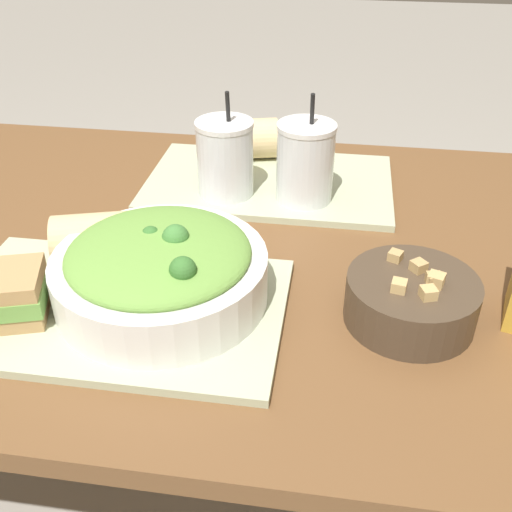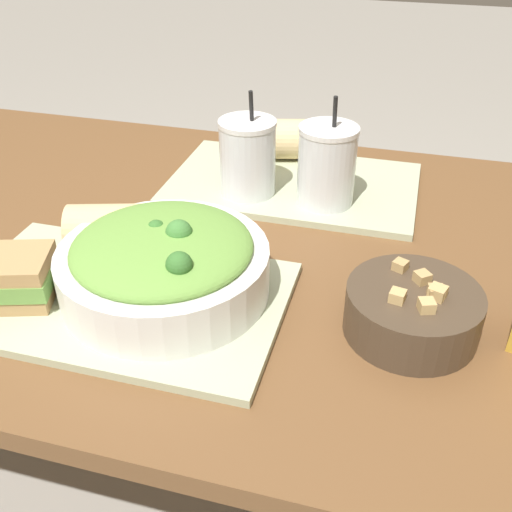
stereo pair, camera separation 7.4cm
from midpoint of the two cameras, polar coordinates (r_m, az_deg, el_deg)
name	(u,v)px [view 2 (the right image)]	position (r m, az deg, el deg)	size (l,w,h in m)	color
ground_plane	(174,494)	(1.47, -6.31, -21.71)	(12.00, 12.00, 0.00)	gray
dining_table	(146,271)	(1.03, -8.40, -1.49)	(1.49, 0.85, 0.71)	brown
tray_near	(120,298)	(0.81, -10.31, -4.03)	(0.44, 0.27, 0.01)	#B2BC99
tray_far	(293,184)	(1.10, 5.50, 6.80)	(0.44, 0.27, 0.01)	#B2BC99
salad_bowl	(164,262)	(0.78, -6.11, -0.71)	(0.28, 0.28, 0.11)	white
soup_bowl	(413,310)	(0.77, 17.38, -5.03)	(0.17, 0.17, 0.08)	#473828
sandwich_near	(5,277)	(0.83, -20.51, -2.02)	(0.15, 0.12, 0.06)	tan
baguette_near	(116,230)	(0.88, -10.90, 2.38)	(0.15, 0.11, 0.08)	#DBBC84
baguette_far	(281,139)	(1.17, 4.24, 11.00)	(0.12, 0.10, 0.08)	#DBBC84
drink_cup_dark	(248,160)	(1.02, 1.28, 9.12)	(0.10, 0.10, 0.18)	silver
drink_cup_red	(326,168)	(1.00, 8.86, 8.25)	(0.10, 0.10, 0.18)	silver
napkin_folded	(191,231)	(0.96, -4.01, 2.37)	(0.14, 0.12, 0.00)	silver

